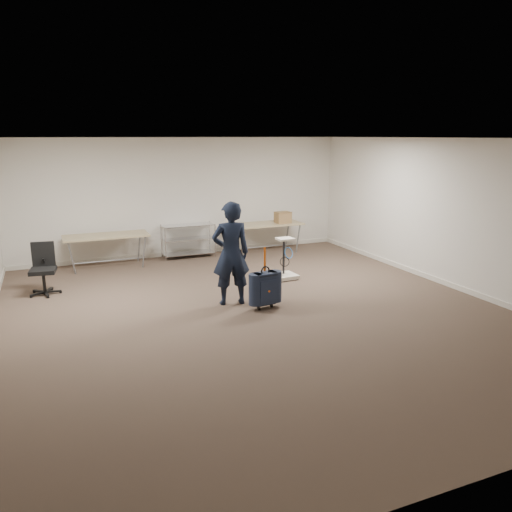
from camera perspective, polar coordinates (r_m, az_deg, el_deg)
name	(u,v)px	position (r m, az deg, el deg)	size (l,w,h in m)	color
ground	(256,313)	(8.24, 0.04, -6.53)	(9.00, 9.00, 0.00)	#423228
room_shell	(228,287)	(9.45, -3.20, -3.57)	(8.00, 9.00, 9.00)	silver
folding_table_left	(106,237)	(11.35, -16.75, 2.05)	(1.80, 0.75, 0.73)	#99855E
folding_table_right	(266,226)	(12.31, 1.10, 3.50)	(1.80, 0.75, 0.73)	#99855E
wire_shelf	(188,239)	(11.97, -7.75, 1.93)	(1.22, 0.47, 0.80)	silver
person	(231,254)	(8.46, -2.89, 0.29)	(0.65, 0.43, 1.78)	black
suitcase	(265,288)	(8.34, 1.06, -3.70)	(0.41, 0.27, 1.06)	black
office_chair	(44,279)	(9.93, -23.06, -2.40)	(0.57, 0.57, 0.94)	black
equipment_cart	(285,268)	(10.13, 3.30, -1.38)	(0.48, 0.48, 0.84)	beige
cardboard_box	(283,217)	(12.38, 3.08, 4.43)	(0.37, 0.27, 0.27)	#A06B4A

